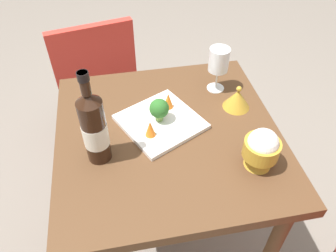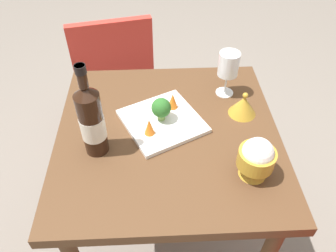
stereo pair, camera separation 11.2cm
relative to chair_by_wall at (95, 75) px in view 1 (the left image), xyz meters
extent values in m
plane|color=gray|center=(0.70, 0.26, -0.53)|extent=(8.00, 8.00, 0.00)
cube|color=brown|center=(0.70, 0.26, 0.20)|extent=(0.76, 0.76, 0.04)
cylinder|color=brown|center=(0.38, -0.06, -0.17)|extent=(0.05, 0.05, 0.71)
cylinder|color=brown|center=(0.38, 0.58, -0.17)|extent=(0.05, 0.05, 0.71)
cube|color=red|center=(-0.10, -0.02, -0.09)|extent=(0.47, 0.47, 0.02)
cube|color=red|center=(0.08, 0.02, 0.12)|extent=(0.12, 0.40, 0.40)
cylinder|color=black|center=(-0.23, -0.22, -0.31)|extent=(0.03, 0.03, 0.43)
cylinder|color=black|center=(-0.30, 0.11, -0.31)|extent=(0.03, 0.03, 0.43)
cylinder|color=black|center=(0.10, -0.15, -0.31)|extent=(0.03, 0.03, 0.43)
cylinder|color=black|center=(0.03, 0.18, -0.31)|extent=(0.03, 0.03, 0.43)
cylinder|color=black|center=(0.77, 0.03, 0.33)|extent=(0.08, 0.07, 0.23)
cone|color=black|center=(0.77, 0.03, 0.46)|extent=(0.08, 0.07, 0.03)
cylinder|color=black|center=(0.77, 0.03, 0.51)|extent=(0.03, 0.03, 0.07)
cylinder|color=black|center=(0.77, 0.03, 0.53)|extent=(0.03, 0.03, 0.02)
cylinder|color=silver|center=(0.77, 0.03, 0.32)|extent=(0.08, 0.08, 0.08)
cylinder|color=white|center=(0.49, 0.49, 0.22)|extent=(0.07, 0.07, 0.00)
cylinder|color=white|center=(0.49, 0.49, 0.27)|extent=(0.01, 0.01, 0.08)
cylinder|color=white|center=(0.49, 0.49, 0.35)|extent=(0.08, 0.08, 0.09)
cone|color=gold|center=(0.89, 0.51, 0.24)|extent=(0.08, 0.08, 0.04)
cylinder|color=gold|center=(0.89, 0.51, 0.29)|extent=(0.11, 0.11, 0.05)
sphere|color=white|center=(0.89, 0.51, 0.31)|extent=(0.09, 0.09, 0.09)
cone|color=gold|center=(0.61, 0.53, 0.26)|extent=(0.10, 0.10, 0.07)
sphere|color=gold|center=(0.61, 0.53, 0.30)|extent=(0.02, 0.02, 0.02)
cube|color=white|center=(0.65, 0.24, 0.23)|extent=(0.33, 0.33, 0.02)
cylinder|color=#729E4C|center=(0.65, 0.24, 0.25)|extent=(0.03, 0.03, 0.03)
sphere|color=#2D6B28|center=(0.65, 0.24, 0.29)|extent=(0.07, 0.07, 0.07)
cone|color=orange|center=(0.59, 0.28, 0.27)|extent=(0.04, 0.04, 0.06)
cone|color=orange|center=(0.72, 0.20, 0.27)|extent=(0.04, 0.04, 0.06)
camera|label=1|loc=(1.49, 0.11, 1.03)|focal=35.41mm
camera|label=2|loc=(1.50, 0.22, 1.03)|focal=35.41mm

